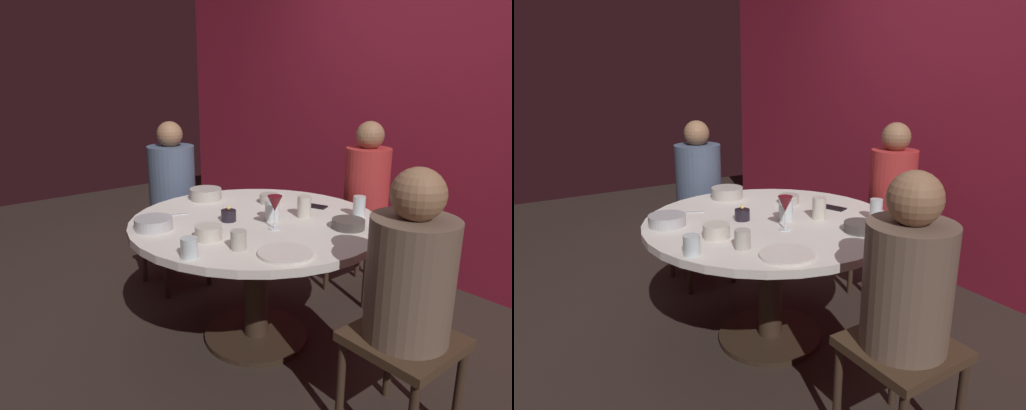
# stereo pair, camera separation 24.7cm
# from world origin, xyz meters

# --- Properties ---
(ground_plane) EXTENTS (8.00, 8.00, 0.00)m
(ground_plane) POSITION_xyz_m (0.00, 0.00, 0.00)
(ground_plane) COLOR #2D231E
(back_wall) EXTENTS (6.00, 0.10, 2.60)m
(back_wall) POSITION_xyz_m (0.00, 1.57, 1.30)
(back_wall) COLOR maroon
(back_wall) RESTS_ON ground
(dining_table) EXTENTS (1.36, 1.36, 0.73)m
(dining_table) POSITION_xyz_m (0.00, 0.00, 0.58)
(dining_table) COLOR silver
(dining_table) RESTS_ON ground
(seated_diner_left) EXTENTS (0.40, 0.40, 1.18)m
(seated_diner_left) POSITION_xyz_m (-0.93, 0.00, 0.73)
(seated_diner_left) COLOR #3F2D1E
(seated_diner_left) RESTS_ON ground
(seated_diner_back) EXTENTS (0.40, 0.40, 1.20)m
(seated_diner_back) POSITION_xyz_m (0.00, 0.94, 0.73)
(seated_diner_back) COLOR #3F2D1E
(seated_diner_back) RESTS_ON ground
(seated_diner_right) EXTENTS (0.40, 0.40, 1.16)m
(seated_diner_right) POSITION_xyz_m (0.96, 0.00, 0.72)
(seated_diner_right) COLOR #3F2D1E
(seated_diner_right) RESTS_ON ground
(candle_holder) EXTENTS (0.08, 0.08, 0.08)m
(candle_holder) POSITION_xyz_m (-0.07, -0.13, 0.76)
(candle_holder) COLOR black
(candle_holder) RESTS_ON dining_table
(wine_glass) EXTENTS (0.08, 0.08, 0.18)m
(wine_glass) POSITION_xyz_m (0.19, -0.03, 0.85)
(wine_glass) COLOR silver
(wine_glass) RESTS_ON dining_table
(dinner_plate) EXTENTS (0.24, 0.24, 0.01)m
(dinner_plate) POSITION_xyz_m (0.48, -0.22, 0.73)
(dinner_plate) COLOR silver
(dinner_plate) RESTS_ON dining_table
(cell_phone) EXTENTS (0.16, 0.11, 0.01)m
(cell_phone) POSITION_xyz_m (0.03, 0.42, 0.73)
(cell_phone) COLOR black
(cell_phone) RESTS_ON dining_table
(bowl_serving_large) EXTENTS (0.19, 0.19, 0.06)m
(bowl_serving_large) POSITION_xyz_m (-0.20, -0.51, 0.75)
(bowl_serving_large) COLOR #B7B7BC
(bowl_serving_large) RESTS_ON dining_table
(bowl_salad_center) EXTENTS (0.13, 0.13, 0.07)m
(bowl_salad_center) POSITION_xyz_m (0.10, -0.37, 0.76)
(bowl_salad_center) COLOR beige
(bowl_salad_center) RESTS_ON dining_table
(bowl_small_white) EXTENTS (0.17, 0.17, 0.05)m
(bowl_small_white) POSITION_xyz_m (0.41, 0.27, 0.75)
(bowl_small_white) COLOR #4C4742
(bowl_small_white) RESTS_ON dining_table
(bowl_sauce_side) EXTENTS (0.12, 0.12, 0.06)m
(bowl_sauce_side) POSITION_xyz_m (-0.20, 0.27, 0.75)
(bowl_sauce_side) COLOR #B2ADA3
(bowl_sauce_side) RESTS_ON dining_table
(bowl_rice_portion) EXTENTS (0.20, 0.20, 0.07)m
(bowl_rice_portion) POSITION_xyz_m (-0.52, 0.01, 0.76)
(bowl_rice_portion) COLOR #B2ADA3
(bowl_rice_portion) RESTS_ON dining_table
(cup_near_candle) EXTENTS (0.08, 0.08, 0.09)m
(cup_near_candle) POSITION_xyz_m (0.25, -0.56, 0.77)
(cup_near_candle) COLOR silver
(cup_near_candle) RESTS_ON dining_table
(cup_by_left_diner) EXTENTS (0.07, 0.07, 0.12)m
(cup_by_left_diner) POSITION_xyz_m (0.14, 0.23, 0.79)
(cup_by_left_diner) COLOR beige
(cup_by_left_diner) RESTS_ON dining_table
(cup_by_right_diner) EXTENTS (0.08, 0.08, 0.11)m
(cup_by_right_diner) POSITION_xyz_m (0.06, 0.06, 0.78)
(cup_by_right_diner) COLOR silver
(cup_by_right_diner) RESTS_ON dining_table
(cup_center_front) EXTENTS (0.07, 0.07, 0.09)m
(cup_center_front) POSITION_xyz_m (0.30, -0.34, 0.77)
(cup_center_front) COLOR #B2ADA3
(cup_center_front) RESTS_ON dining_table
(cup_far_edge) EXTENTS (0.07, 0.07, 0.11)m
(cup_far_edge) POSITION_xyz_m (0.31, 0.48, 0.78)
(cup_far_edge) COLOR silver
(cup_far_edge) RESTS_ON dining_table
(fork_near_plate) EXTENTS (0.08, 0.17, 0.01)m
(fork_near_plate) POSITION_xyz_m (-0.35, -0.33, 0.73)
(fork_near_plate) COLOR #B7B7BC
(fork_near_plate) RESTS_ON dining_table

